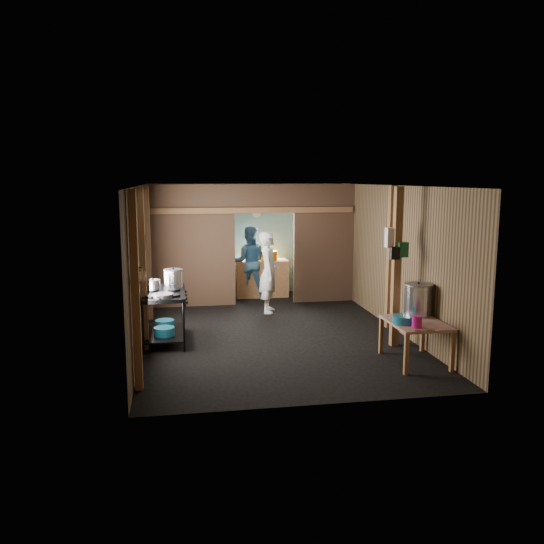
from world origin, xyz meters
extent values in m
cube|color=black|center=(0.00, 0.00, 0.00)|extent=(4.50, 7.00, 0.00)
cube|color=#272626|center=(0.00, 0.00, 2.60)|extent=(4.50, 7.00, 0.00)
cube|color=brown|center=(0.00, 3.50, 1.30)|extent=(4.50, 0.00, 2.60)
cube|color=brown|center=(0.00, -3.50, 1.30)|extent=(4.50, 0.00, 2.60)
cube|color=brown|center=(-2.25, 0.00, 1.30)|extent=(0.00, 7.00, 2.60)
cube|color=brown|center=(2.25, 0.00, 1.30)|extent=(0.00, 7.00, 2.60)
cube|color=#48301E|center=(-1.32, 2.20, 1.30)|extent=(1.85, 0.10, 2.60)
cube|color=#48301E|center=(1.57, 2.20, 1.30)|extent=(1.35, 0.10, 2.60)
cube|color=#48301E|center=(0.25, 2.20, 2.30)|extent=(1.30, 0.10, 0.60)
cube|color=#74AFA8|center=(0.00, 3.44, 1.25)|extent=(4.40, 0.06, 2.50)
cube|color=olive|center=(0.30, 2.95, 0.42)|extent=(1.20, 0.50, 0.85)
cylinder|color=silver|center=(0.25, 3.40, 1.90)|extent=(0.20, 0.03, 0.20)
cube|color=olive|center=(-2.18, -2.60, 1.30)|extent=(0.10, 0.12, 2.60)
cube|color=olive|center=(-2.18, -0.80, 1.30)|extent=(0.10, 0.12, 2.60)
cube|color=olive|center=(-2.18, 1.20, 1.30)|extent=(0.10, 0.12, 2.60)
cube|color=olive|center=(2.18, -0.20, 1.30)|extent=(0.10, 0.12, 2.60)
cube|color=olive|center=(1.85, -1.30, 1.30)|extent=(0.12, 0.12, 2.60)
cube|color=olive|center=(0.00, 2.15, 2.05)|extent=(4.40, 0.12, 0.12)
cylinder|color=slate|center=(-2.21, 0.40, 1.65)|extent=(0.03, 0.34, 0.34)
cylinder|color=black|center=(-2.21, 0.80, 1.55)|extent=(0.03, 0.30, 0.30)
cube|color=olive|center=(-2.15, -2.10, 1.40)|extent=(0.14, 0.80, 0.03)
cylinder|color=silver|center=(-2.15, -2.35, 1.47)|extent=(0.07, 0.07, 0.10)
cylinder|color=#BB6000|center=(-2.15, -2.10, 1.47)|extent=(0.08, 0.08, 0.10)
cylinder|color=#155C2F|center=(-2.15, -1.88, 1.47)|extent=(0.06, 0.06, 0.10)
cube|color=silver|center=(1.80, -1.22, 1.78)|extent=(0.22, 0.15, 0.32)
cube|color=#155C2F|center=(1.92, -1.36, 1.60)|extent=(0.16, 0.12, 0.24)
cube|color=black|center=(1.78, -1.38, 1.55)|extent=(0.14, 0.10, 0.20)
cylinder|color=#186E90|center=(-1.88, -0.66, 0.24)|extent=(0.34, 0.34, 0.14)
cylinder|color=#186E90|center=(-1.88, -0.13, 0.23)|extent=(0.33, 0.33, 0.13)
cylinder|color=#186E90|center=(1.60, -2.24, 0.68)|extent=(0.33, 0.33, 0.12)
cylinder|color=#B51370|center=(1.70, -2.50, 0.71)|extent=(0.15, 0.15, 0.17)
cube|color=silver|center=(1.72, -2.69, 0.63)|extent=(0.30, 0.07, 0.01)
cylinder|color=#BB6000|center=(0.47, 2.95, 0.96)|extent=(0.39, 0.39, 0.22)
cylinder|color=#9E2500|center=(0.09, 2.95, 0.92)|extent=(0.11, 0.11, 0.13)
imported|color=white|center=(0.21, 1.37, 0.83)|extent=(0.52, 0.68, 1.67)
imported|color=#366889|center=(0.00, 2.90, 0.83)|extent=(0.88, 0.72, 1.66)
camera|label=1|loc=(-1.67, -9.84, 2.73)|focal=37.33mm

